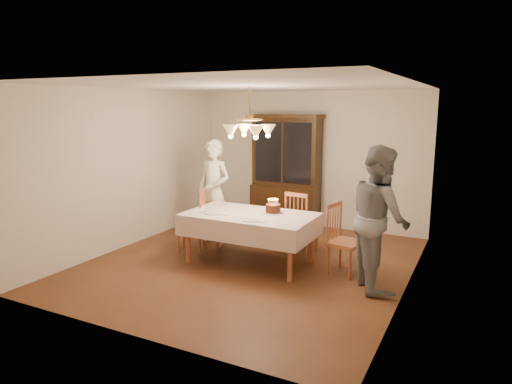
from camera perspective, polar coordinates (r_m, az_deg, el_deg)
The scene contains 14 objects.
ground at distance 6.94m, azimuth -0.76°, elevation -8.83°, with size 5.00×5.00×0.00m, color #502917.
room_shell at distance 6.58m, azimuth -0.79°, elevation 4.26°, with size 5.00×5.00×5.00m.
dining_table at distance 6.74m, azimuth -0.77°, elevation -3.35°, with size 1.90×1.10×0.76m.
china_hutch at distance 8.84m, azimuth 3.77°, elevation 2.37°, with size 1.38×0.54×2.16m.
chair_far_side at distance 7.33m, azimuth 5.70°, elevation -4.18°, with size 0.50×0.48×1.00m.
chair_left_end at distance 7.44m, azimuth -8.05°, elevation -3.92°, with size 0.56×0.57×1.00m.
chair_right_end at distance 6.49m, azimuth 11.03°, elevation -6.31°, with size 0.50×0.51×1.00m.
elderly_woman at distance 7.74m, azimuth -5.29°, elevation -0.01°, with size 0.65×0.42×1.77m, color white.
adult_in_grey at distance 6.00m, azimuth 15.12°, elevation -3.12°, with size 0.90×0.70×1.85m, color slate.
birthday_cake at distance 6.74m, azimuth 2.14°, elevation -2.14°, with size 0.30×0.30×0.22m.
place_setting_near_left at distance 6.76m, azimuth -5.22°, elevation -2.63°, with size 0.42×0.27×0.02m.
place_setting_near_right at distance 6.32m, azimuth -0.44°, elevation -3.53°, with size 0.40×0.25×0.02m.
place_setting_far_left at distance 7.25m, azimuth -2.99°, elevation -1.68°, with size 0.37×0.23×0.02m.
chandelier at distance 6.55m, azimuth -0.80°, elevation 7.70°, with size 0.62×0.62×0.73m.
Camera 1 is at (3.03, -5.79, 2.33)m, focal length 32.00 mm.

